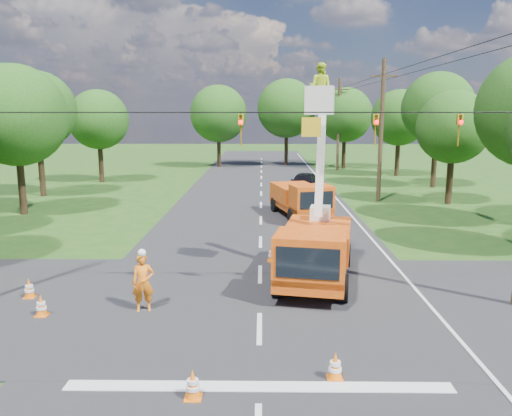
{
  "coord_description": "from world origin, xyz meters",
  "views": [
    {
      "loc": [
        0.06,
        -13.76,
        6.28
      ],
      "look_at": [
        -0.17,
        5.52,
        2.6
      ],
      "focal_mm": 35.0,
      "sensor_mm": 36.0,
      "label": 1
    }
  ],
  "objects_px": {
    "tree_left_d": "(16,116)",
    "tree_left_f": "(98,120)",
    "pole_right_mid": "(381,130)",
    "pole_right_far": "(339,124)",
    "traffic_cone_5": "(29,288)",
    "bucket_truck": "(316,238)",
    "tree_far_a": "(218,114)",
    "ground_worker": "(143,283)",
    "traffic_cone_0": "(193,385)",
    "traffic_cone_7": "(316,212)",
    "tree_right_d": "(438,108)",
    "traffic_cone_1": "(335,366)",
    "tree_right_e": "(399,118)",
    "tree_left_e": "(37,110)",
    "tree_right_c": "(453,127)",
    "traffic_cone_2": "(272,254)",
    "traffic_cone_4": "(41,306)",
    "traffic_cone_3": "(294,234)",
    "second_truck": "(301,199)",
    "tree_far_b": "(287,109)",
    "tree_far_c": "(345,115)",
    "distant_car": "(304,182)"
  },
  "relations": [
    {
      "from": "bucket_truck",
      "to": "tree_far_c",
      "type": "distance_m",
      "value": 40.67
    },
    {
      "from": "bucket_truck",
      "to": "ground_worker",
      "type": "relative_size",
      "value": 4.18
    },
    {
      "from": "traffic_cone_5",
      "to": "ground_worker",
      "type": "bearing_deg",
      "value": -14.41
    },
    {
      "from": "tree_right_c",
      "to": "tree_far_a",
      "type": "bearing_deg",
      "value": 127.17
    },
    {
      "from": "traffic_cone_0",
      "to": "traffic_cone_4",
      "type": "bearing_deg",
      "value": 139.8
    },
    {
      "from": "traffic_cone_2",
      "to": "tree_far_b",
      "type": "relative_size",
      "value": 0.07
    },
    {
      "from": "tree_right_c",
      "to": "tree_far_c",
      "type": "height_order",
      "value": "tree_far_c"
    },
    {
      "from": "traffic_cone_2",
      "to": "tree_far_a",
      "type": "height_order",
      "value": "tree_far_a"
    },
    {
      "from": "traffic_cone_2",
      "to": "tree_right_c",
      "type": "relative_size",
      "value": 0.09
    },
    {
      "from": "traffic_cone_1",
      "to": "traffic_cone_3",
      "type": "height_order",
      "value": "same"
    },
    {
      "from": "tree_far_a",
      "to": "traffic_cone_3",
      "type": "bearing_deg",
      "value": -79.17
    },
    {
      "from": "ground_worker",
      "to": "traffic_cone_0",
      "type": "height_order",
      "value": "ground_worker"
    },
    {
      "from": "traffic_cone_4",
      "to": "tree_right_d",
      "type": "xyz_separation_m",
      "value": [
        21.63,
        28.13,
        6.32
      ]
    },
    {
      "from": "second_truck",
      "to": "tree_right_c",
      "type": "xyz_separation_m",
      "value": [
        10.78,
        4.96,
        4.14
      ]
    },
    {
      "from": "traffic_cone_2",
      "to": "traffic_cone_5",
      "type": "distance_m",
      "value": 9.49
    },
    {
      "from": "ground_worker",
      "to": "tree_right_d",
      "type": "height_order",
      "value": "tree_right_d"
    },
    {
      "from": "bucket_truck",
      "to": "traffic_cone_0",
      "type": "height_order",
      "value": "bucket_truck"
    },
    {
      "from": "distant_car",
      "to": "pole_right_far",
      "type": "height_order",
      "value": "pole_right_far"
    },
    {
      "from": "traffic_cone_0",
      "to": "tree_right_c",
      "type": "xyz_separation_m",
      "value": [
        14.66,
        24.66,
        4.95
      ]
    },
    {
      "from": "traffic_cone_2",
      "to": "traffic_cone_5",
      "type": "xyz_separation_m",
      "value": [
        -8.42,
        -4.38,
        0.0
      ]
    },
    {
      "from": "second_truck",
      "to": "traffic_cone_4",
      "type": "distance_m",
      "value": 17.79
    },
    {
      "from": "bucket_truck",
      "to": "pole_right_mid",
      "type": "bearing_deg",
      "value": 80.84
    },
    {
      "from": "tree_right_c",
      "to": "traffic_cone_2",
      "type": "bearing_deg",
      "value": -131.83
    },
    {
      "from": "traffic_cone_1",
      "to": "traffic_cone_2",
      "type": "relative_size",
      "value": 1.0
    },
    {
      "from": "tree_right_e",
      "to": "traffic_cone_0",
      "type": "bearing_deg",
      "value": -110.57
    },
    {
      "from": "traffic_cone_5",
      "to": "pole_right_mid",
      "type": "distance_m",
      "value": 25.99
    },
    {
      "from": "second_truck",
      "to": "pole_right_mid",
      "type": "relative_size",
      "value": 0.64
    },
    {
      "from": "traffic_cone_2",
      "to": "tree_left_e",
      "type": "xyz_separation_m",
      "value": [
        -17.3,
        17.19,
        6.13
      ]
    },
    {
      "from": "traffic_cone_0",
      "to": "pole_right_mid",
      "type": "relative_size",
      "value": 0.07
    },
    {
      "from": "tree_left_e",
      "to": "tree_right_c",
      "type": "bearing_deg",
      "value": -5.71
    },
    {
      "from": "tree_left_d",
      "to": "tree_left_f",
      "type": "bearing_deg",
      "value": 89.24
    },
    {
      "from": "traffic_cone_3",
      "to": "tree_right_e",
      "type": "bearing_deg",
      "value": 65.53
    },
    {
      "from": "distant_car",
      "to": "tree_right_c",
      "type": "bearing_deg",
      "value": -10.4
    },
    {
      "from": "traffic_cone_7",
      "to": "tree_right_d",
      "type": "height_order",
      "value": "tree_right_d"
    },
    {
      "from": "pole_right_far",
      "to": "traffic_cone_0",
      "type": "bearing_deg",
      "value": -102.3
    },
    {
      "from": "traffic_cone_1",
      "to": "tree_right_e",
      "type": "relative_size",
      "value": 0.08
    },
    {
      "from": "tree_right_e",
      "to": "tree_left_f",
      "type": "bearing_deg",
      "value": -170.08
    },
    {
      "from": "traffic_cone_1",
      "to": "traffic_cone_2",
      "type": "bearing_deg",
      "value": 97.83
    },
    {
      "from": "traffic_cone_1",
      "to": "tree_left_d",
      "type": "height_order",
      "value": "tree_left_d"
    },
    {
      "from": "pole_right_mid",
      "to": "pole_right_far",
      "type": "height_order",
      "value": "same"
    },
    {
      "from": "traffic_cone_5",
      "to": "bucket_truck",
      "type": "bearing_deg",
      "value": 10.33
    },
    {
      "from": "pole_right_far",
      "to": "tree_right_e",
      "type": "xyz_separation_m",
      "value": [
        5.3,
        -5.0,
        0.7
      ]
    },
    {
      "from": "traffic_cone_1",
      "to": "tree_left_e",
      "type": "bearing_deg",
      "value": 124.78
    },
    {
      "from": "tree_far_a",
      "to": "ground_worker",
      "type": "bearing_deg",
      "value": -88.32
    },
    {
      "from": "traffic_cone_1",
      "to": "tree_left_f",
      "type": "height_order",
      "value": "tree_left_f"
    },
    {
      "from": "pole_right_mid",
      "to": "pole_right_far",
      "type": "relative_size",
      "value": 1.0
    },
    {
      "from": "traffic_cone_2",
      "to": "tree_right_c",
      "type": "xyz_separation_m",
      "value": [
        12.7,
        14.19,
        4.95
      ]
    },
    {
      "from": "pole_right_far",
      "to": "distant_car",
      "type": "bearing_deg",
      "value": -107.76
    },
    {
      "from": "traffic_cone_1",
      "to": "tree_far_a",
      "type": "height_order",
      "value": "tree_far_a"
    },
    {
      "from": "pole_right_far",
      "to": "tree_left_d",
      "type": "bearing_deg",
      "value": -133.23
    }
  ]
}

